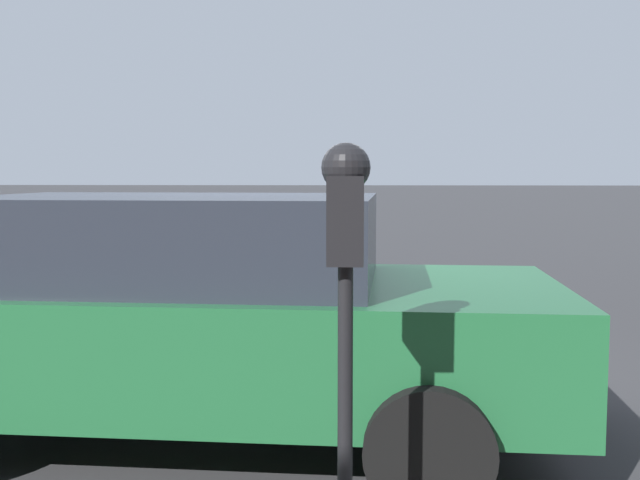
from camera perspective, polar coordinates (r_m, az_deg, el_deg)
ground_plane at (r=5.85m, az=-2.70°, el=-11.33°), size 220.00×220.00×0.00m
parking_meter at (r=2.89m, az=1.97°, el=-0.12°), size 0.21×0.19×1.62m
car_green at (r=4.73m, az=-9.36°, el=-5.37°), size 2.24×4.42×1.52m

